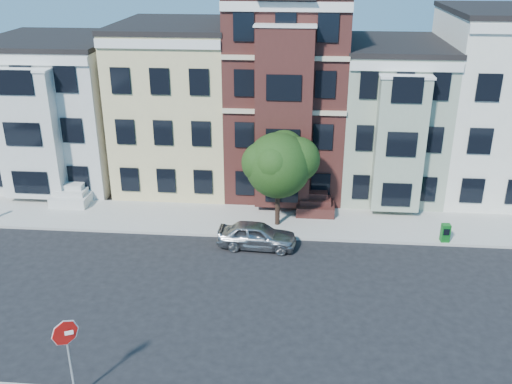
# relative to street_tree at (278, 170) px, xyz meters

# --- Properties ---
(ground) EXTENTS (120.00, 120.00, 0.00)m
(ground) POSITION_rel_street_tree_xyz_m (0.17, -7.57, -3.44)
(ground) COLOR black
(far_sidewalk) EXTENTS (60.00, 4.00, 0.15)m
(far_sidewalk) POSITION_rel_street_tree_xyz_m (0.17, 0.43, -3.36)
(far_sidewalk) COLOR #9E9B93
(far_sidewalk) RESTS_ON ground
(house_white) EXTENTS (8.00, 9.00, 9.00)m
(house_white) POSITION_rel_street_tree_xyz_m (-14.83, 6.93, 1.06)
(house_white) COLOR beige
(house_white) RESTS_ON ground
(house_yellow) EXTENTS (7.00, 9.00, 10.00)m
(house_yellow) POSITION_rel_street_tree_xyz_m (-6.83, 6.93, 1.56)
(house_yellow) COLOR #D5C386
(house_yellow) RESTS_ON ground
(house_brown) EXTENTS (7.00, 9.00, 12.00)m
(house_brown) POSITION_rel_street_tree_xyz_m (0.17, 6.93, 2.56)
(house_brown) COLOR #3E1B17
(house_brown) RESTS_ON ground
(house_green) EXTENTS (6.00, 9.00, 9.00)m
(house_green) POSITION_rel_street_tree_xyz_m (6.67, 6.93, 1.06)
(house_green) COLOR #929F87
(house_green) RESTS_ON ground
(house_cream) EXTENTS (8.00, 9.00, 11.00)m
(house_cream) POSITION_rel_street_tree_xyz_m (13.67, 6.93, 2.06)
(house_cream) COLOR silver
(house_cream) RESTS_ON ground
(street_tree) EXTENTS (6.64, 6.64, 6.57)m
(street_tree) POSITION_rel_street_tree_xyz_m (0.00, 0.00, 0.00)
(street_tree) COLOR #28491A
(street_tree) RESTS_ON far_sidewalk
(parked_car) EXTENTS (4.20, 1.90, 1.40)m
(parked_car) POSITION_rel_street_tree_xyz_m (-0.94, -2.51, -2.74)
(parked_car) COLOR gray
(parked_car) RESTS_ON ground
(newspaper_box) EXTENTS (0.47, 0.42, 0.98)m
(newspaper_box) POSITION_rel_street_tree_xyz_m (8.94, -1.27, -2.80)
(newspaper_box) COLOR #0E621C
(newspaper_box) RESTS_ON far_sidewalk
(stop_sign) EXTENTS (0.93, 0.52, 3.49)m
(stop_sign) POSITION_rel_street_tree_xyz_m (-6.33, -13.94, -1.54)
(stop_sign) COLOR #C20A06
(stop_sign) RESTS_ON near_sidewalk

